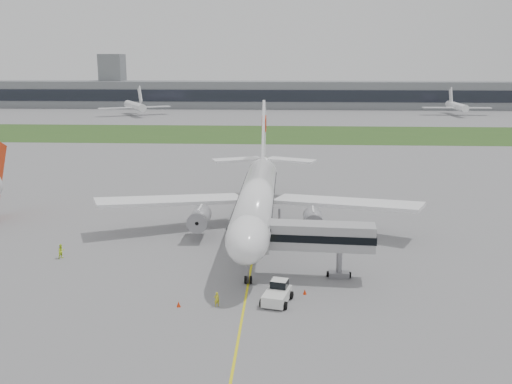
# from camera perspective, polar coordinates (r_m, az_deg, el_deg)

# --- Properties ---
(ground) EXTENTS (600.00, 600.00, 0.00)m
(ground) POSITION_cam_1_polar(r_m,az_deg,el_deg) (79.87, -0.05, -5.08)
(ground) COLOR gray
(ground) RESTS_ON ground
(apron_markings) EXTENTS (70.00, 70.00, 0.04)m
(apron_markings) POSITION_cam_1_polar(r_m,az_deg,el_deg) (75.15, -0.26, -6.26)
(apron_markings) COLOR yellow
(apron_markings) RESTS_ON ground
(grass_strip) EXTENTS (600.00, 50.00, 0.02)m
(grass_strip) POSITION_cam_1_polar(r_m,az_deg,el_deg) (197.40, 1.90, 5.82)
(grass_strip) COLOR #2E541F
(grass_strip) RESTS_ON ground
(terminal_building) EXTENTS (320.00, 22.30, 14.00)m
(terminal_building) POSITION_cam_1_polar(r_m,az_deg,el_deg) (306.21, 2.38, 9.70)
(terminal_building) COLOR slate
(terminal_building) RESTS_ON ground
(control_tower) EXTENTS (12.00, 12.00, 56.00)m
(control_tower) POSITION_cam_1_polar(r_m,az_deg,el_deg) (322.85, -13.98, 8.26)
(control_tower) COLOR slate
(control_tower) RESTS_ON ground
(airliner) EXTENTS (48.13, 53.95, 17.88)m
(airliner) POSITION_cam_1_polar(r_m,az_deg,el_deg) (83.02, 0.14, -0.32)
(airliner) COLOR white
(airliner) RESTS_ON ground
(pushback_tug) EXTENTS (3.58, 4.59, 2.13)m
(pushback_tug) POSITION_cam_1_polar(r_m,az_deg,el_deg) (60.91, 2.16, -10.04)
(pushback_tug) COLOR white
(pushback_tug) RESTS_ON ground
(jet_bridge) EXTENTS (14.82, 4.22, 6.80)m
(jet_bridge) POSITION_cam_1_polar(r_m,az_deg,el_deg) (66.06, 5.07, -4.47)
(jet_bridge) COLOR #9D9D9F
(jet_bridge) RESTS_ON ground
(safety_cone_left) EXTENTS (0.43, 0.43, 0.59)m
(safety_cone_left) POSITION_cam_1_polar(r_m,az_deg,el_deg) (60.45, -7.75, -11.05)
(safety_cone_left) COLOR red
(safety_cone_left) RESTS_ON ground
(safety_cone_right) EXTENTS (0.41, 0.41, 0.57)m
(safety_cone_right) POSITION_cam_1_polar(r_m,az_deg,el_deg) (63.10, 4.90, -9.92)
(safety_cone_right) COLOR red
(safety_cone_right) RESTS_ON ground
(ground_crew_near) EXTENTS (0.69, 0.60, 1.58)m
(ground_crew_near) POSITION_cam_1_polar(r_m,az_deg,el_deg) (59.96, -3.95, -10.65)
(ground_crew_near) COLOR gold
(ground_crew_near) RESTS_ON ground
(ground_crew_far) EXTENTS (1.07, 1.15, 1.88)m
(ground_crew_far) POSITION_cam_1_polar(r_m,az_deg,el_deg) (77.60, -18.89, -5.63)
(ground_crew_far) COLOR #D9FF2A
(ground_crew_far) RESTS_ON ground
(distant_aircraft_left) EXTENTS (42.60, 41.04, 12.54)m
(distant_aircraft_left) POSITION_cam_1_polar(r_m,az_deg,el_deg) (270.50, -11.98, 7.50)
(distant_aircraft_left) COLOR white
(distant_aircraft_left) RESTS_ON ground
(distant_aircraft_right) EXTENTS (31.00, 27.37, 11.82)m
(distant_aircraft_right) POSITION_cam_1_polar(r_m,az_deg,el_deg) (281.55, 19.37, 7.26)
(distant_aircraft_right) COLOR white
(distant_aircraft_right) RESTS_ON ground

